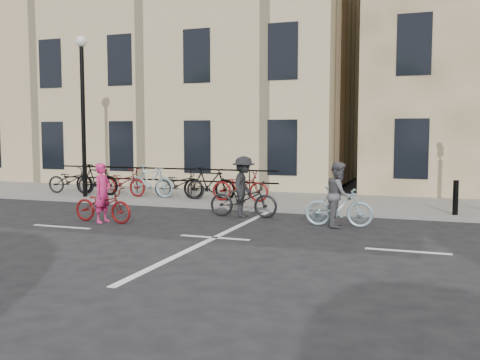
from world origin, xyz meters
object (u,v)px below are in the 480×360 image
(cyclist_pink, at_px, (103,202))
(cyclist_grey, at_px, (339,201))
(cyclist_dark, at_px, (244,193))
(lamp_post, at_px, (83,96))

(cyclist_pink, height_order, cyclist_grey, cyclist_grey)
(cyclist_grey, distance_m, cyclist_dark, 2.75)
(cyclist_pink, distance_m, cyclist_dark, 3.69)
(cyclist_grey, relative_size, cyclist_dark, 0.87)
(cyclist_dark, bearing_deg, cyclist_pink, 117.85)
(lamp_post, relative_size, cyclist_pink, 3.04)
(cyclist_pink, height_order, cyclist_dark, cyclist_dark)
(lamp_post, relative_size, cyclist_dark, 2.77)
(lamp_post, bearing_deg, cyclist_dark, -13.39)
(cyclist_pink, bearing_deg, cyclist_grey, -72.59)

